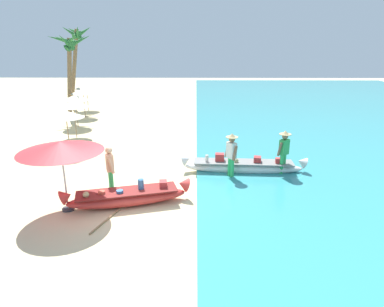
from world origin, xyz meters
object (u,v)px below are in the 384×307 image
at_px(person_vendor_assistant, 284,150).
at_px(patio_umbrella_large, 61,147).
at_px(palm_tree_leaning_seaward, 76,44).
at_px(palm_tree_tall_inland, 70,49).
at_px(boat_white_midground, 243,166).
at_px(person_vendor_hatted, 231,153).
at_px(person_tourist_customer, 110,168).
at_px(paddle, 114,214).
at_px(boat_red_foreground, 128,197).

bearing_deg(person_vendor_assistant, patio_umbrella_large, -158.01).
distance_m(patio_umbrella_large, palm_tree_leaning_seaward, 17.63).
bearing_deg(palm_tree_tall_inland, patio_umbrella_large, -72.36).
xyz_separation_m(boat_white_midground, palm_tree_leaning_seaward, (-10.54, 13.63, 4.42)).
bearing_deg(palm_tree_leaning_seaward, person_vendor_assistant, -49.16).
bearing_deg(patio_umbrella_large, boat_white_midground, 28.77).
xyz_separation_m(person_vendor_hatted, palm_tree_tall_inland, (-9.29, 10.70, 3.41)).
distance_m(person_vendor_assistant, patio_umbrella_large, 7.67).
distance_m(person_tourist_customer, palm_tree_tall_inland, 13.73).
xyz_separation_m(person_vendor_assistant, palm_tree_tall_inland, (-11.26, 10.38, 3.39)).
bearing_deg(person_vendor_assistant, boat_white_midground, 170.81).
distance_m(person_vendor_hatted, paddle, 4.71).
relative_size(person_vendor_hatted, person_tourist_customer, 1.03).
xyz_separation_m(boat_red_foreground, paddle, (-0.30, -0.63, -0.24)).
relative_size(boat_white_midground, patio_umbrella_large, 2.00).
relative_size(boat_white_midground, person_vendor_assistant, 2.75).
bearing_deg(paddle, boat_red_foreground, 64.95).
relative_size(palm_tree_leaning_seaward, paddle, 3.31).
bearing_deg(boat_white_midground, boat_red_foreground, -144.91).
bearing_deg(paddle, patio_umbrella_large, 168.97).
relative_size(person_vendor_assistant, paddle, 0.95).
bearing_deg(person_tourist_customer, palm_tree_tall_inland, 113.39).
bearing_deg(boat_white_midground, person_tourist_customer, -155.61).
height_order(palm_tree_tall_inland, paddle, palm_tree_tall_inland).
height_order(boat_white_midground, person_tourist_customer, person_tourist_customer).
distance_m(person_tourist_customer, patio_umbrella_large, 1.80).
relative_size(boat_red_foreground, person_vendor_hatted, 2.28).
distance_m(boat_red_foreground, paddle, 0.74).
bearing_deg(boat_red_foreground, person_tourist_customer, 134.33).
relative_size(boat_red_foreground, person_vendor_assistant, 2.24).
bearing_deg(person_vendor_assistant, paddle, -150.90).
xyz_separation_m(person_tourist_customer, person_vendor_assistant, (5.98, 1.83, 0.06)).
xyz_separation_m(boat_white_midground, person_vendor_assistant, (1.44, -0.23, 0.74)).
relative_size(person_vendor_hatted, patio_umbrella_large, 0.72).
distance_m(person_vendor_hatted, palm_tree_tall_inland, 14.58).
xyz_separation_m(person_vendor_hatted, patio_umbrella_large, (-5.09, -2.52, 0.98)).
bearing_deg(palm_tree_tall_inland, person_vendor_hatted, -49.02).
relative_size(boat_white_midground, palm_tree_leaning_seaward, 0.79).
distance_m(patio_umbrella_large, palm_tree_tall_inland, 14.09).
bearing_deg(patio_umbrella_large, boat_red_foreground, 11.52).
distance_m(person_vendor_hatted, person_vendor_assistant, 1.99).
bearing_deg(boat_red_foreground, palm_tree_tall_inland, 114.75).
distance_m(palm_tree_tall_inland, paddle, 15.27).
height_order(boat_red_foreground, boat_white_midground, boat_red_foreground).
relative_size(person_vendor_hatted, palm_tree_tall_inland, 0.32).
bearing_deg(person_tourist_customer, patio_umbrella_large, -136.39).
bearing_deg(person_tourist_customer, paddle, -74.55).
distance_m(boat_white_midground, palm_tree_leaning_seaward, 17.79).
bearing_deg(palm_tree_tall_inland, person_vendor_assistant, -42.67).
xyz_separation_m(patio_umbrella_large, paddle, (1.43, -0.28, -1.94)).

